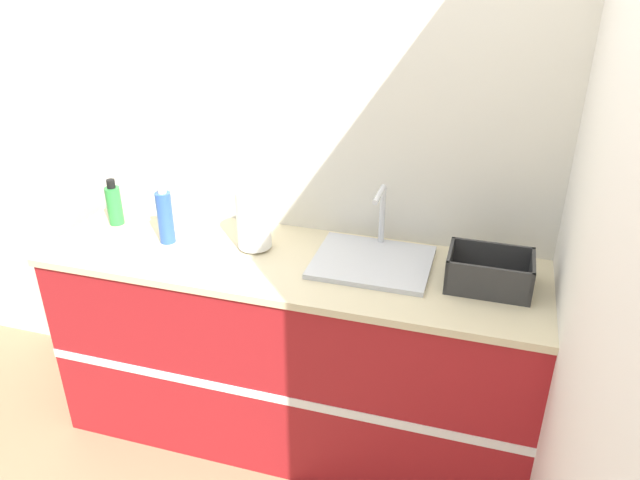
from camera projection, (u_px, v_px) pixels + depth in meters
The scene contains 9 objects.
ground_plane at pixel (274, 476), 2.63m from camera, with size 12.00×12.00×0.00m, color #937A56.
wall_back at pixel (315, 137), 2.55m from camera, with size 4.38×0.06×2.60m.
wall_right at pixel (587, 194), 2.02m from camera, with size 0.06×2.58×2.60m.
counter_cabinet at pixel (294, 350), 2.67m from camera, with size 2.01×0.60×0.89m.
sink at pixel (373, 259), 2.43m from camera, with size 0.45×0.37×0.27m.
paper_towel_roll at pixel (254, 219), 2.49m from camera, with size 0.14×0.14×0.25m.
dish_rack at pixel (489, 275), 2.26m from camera, with size 0.30×0.21×0.13m.
bottle_blue at pixel (165, 216), 2.55m from camera, with size 0.06×0.06×0.27m.
bottle_green at pixel (114, 204), 2.71m from camera, with size 0.06×0.06×0.21m.
Camera 1 is at (0.72, -1.74, 2.10)m, focal length 35.00 mm.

